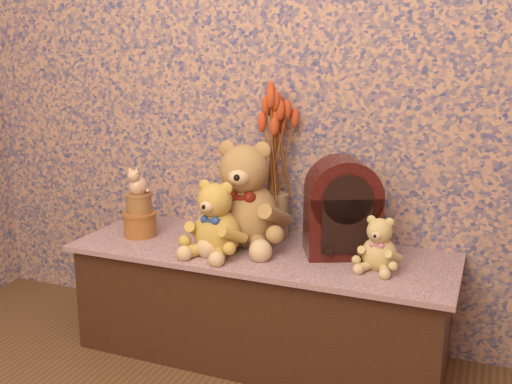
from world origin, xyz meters
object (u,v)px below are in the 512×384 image
at_px(teddy_small, 380,241).
at_px(biscuit_tin_lower, 140,224).
at_px(cathedral_radio, 342,207).
at_px(cat_figurine, 138,180).
at_px(ceramic_vase, 275,215).
at_px(teddy_medium, 217,214).
at_px(teddy_large, 246,189).

relative_size(teddy_small, biscuit_tin_lower, 1.52).
bearing_deg(cathedral_radio, teddy_small, -56.66).
relative_size(biscuit_tin_lower, cat_figurine, 1.13).
relative_size(ceramic_vase, cat_figurine, 1.55).
bearing_deg(ceramic_vase, biscuit_tin_lower, -159.42).
distance_m(teddy_medium, cat_figurine, 0.40).
bearing_deg(teddy_medium, cat_figurine, 174.86).
relative_size(cathedral_radio, biscuit_tin_lower, 2.74).
height_order(teddy_small, biscuit_tin_lower, teddy_small).
bearing_deg(cat_figurine, teddy_medium, -8.12).
height_order(teddy_small, cathedral_radio, cathedral_radio).
bearing_deg(teddy_large, teddy_medium, -119.73).
bearing_deg(teddy_small, ceramic_vase, 163.04).
bearing_deg(biscuit_tin_lower, cat_figurine, 0.00).
bearing_deg(cathedral_radio, biscuit_tin_lower, 162.03).
xyz_separation_m(teddy_medium, cat_figurine, (-0.39, 0.07, 0.09)).
distance_m(teddy_large, teddy_medium, 0.17).
xyz_separation_m(biscuit_tin_lower, cat_figurine, (0.00, 0.00, 0.19)).
height_order(teddy_medium, teddy_small, teddy_medium).
relative_size(teddy_medium, cathedral_radio, 0.82).
distance_m(teddy_large, teddy_small, 0.56).
bearing_deg(teddy_large, ceramic_vase, 46.60).
distance_m(teddy_medium, ceramic_vase, 0.30).
distance_m(teddy_large, cathedral_radio, 0.39).
relative_size(teddy_small, cat_figurine, 1.73).
bearing_deg(teddy_medium, cathedral_radio, 25.60).
distance_m(ceramic_vase, biscuit_tin_lower, 0.56).
relative_size(teddy_large, cat_figurine, 3.73).
relative_size(ceramic_vase, biscuit_tin_lower, 1.36).
height_order(teddy_medium, biscuit_tin_lower, teddy_medium).
xyz_separation_m(teddy_medium, teddy_small, (0.60, 0.07, -0.05)).
height_order(teddy_large, cathedral_radio, teddy_large).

